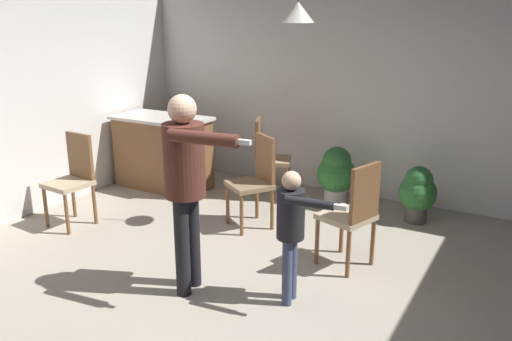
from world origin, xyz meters
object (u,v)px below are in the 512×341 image
dining_chair_spare (267,155)px  dining_chair_by_counter (256,178)px  dining_chair_centre_back (73,176)px  kitchen_counter (163,152)px  potted_plant_corner (418,192)px  potted_plant_by_wall (336,173)px  person_adult (186,173)px  dining_chair_near_wall (353,211)px  person_child (292,223)px

dining_chair_spare → dining_chair_by_counter: bearing=-2.5°
dining_chair_centre_back → kitchen_counter: bearing=-86.7°
kitchen_counter → dining_chair_spare: size_ratio=1.26×
potted_plant_corner → potted_plant_by_wall: (-0.99, 0.09, 0.04)m
person_adult → dining_chair_near_wall: size_ratio=1.66×
dining_chair_by_counter → kitchen_counter: bearing=15.8°
person_child → dining_chair_by_counter: size_ratio=1.10×
dining_chair_by_counter → potted_plant_corner: size_ratio=1.57×
dining_chair_near_wall → potted_plant_by_wall: (-0.74, 1.50, -0.15)m
kitchen_counter → person_child: size_ratio=1.14×
person_child → dining_chair_spare: size_ratio=1.10×
person_adult → potted_plant_by_wall: size_ratio=2.33×
dining_chair_by_counter → dining_chair_spare: bearing=-35.4°
dining_chair_near_wall → potted_plant_corner: 1.44m
person_adult → dining_chair_spare: person_adult is taller
dining_chair_near_wall → potted_plant_corner: (0.25, 1.41, -0.19)m
person_adult → dining_chair_spare: (-0.55, 2.37, -0.48)m
dining_chair_near_wall → dining_chair_centre_back: bearing=117.2°
person_child → dining_chair_centre_back: size_ratio=1.10×
kitchen_counter → person_child: (2.75, -1.79, 0.21)m
kitchen_counter → dining_chair_near_wall: (2.97, -0.98, 0.07)m
kitchen_counter → dining_chair_by_counter: dining_chair_by_counter is taller
dining_chair_spare → potted_plant_by_wall: size_ratio=1.41×
dining_chair_centre_back → potted_plant_corner: dining_chair_centre_back is taller
dining_chair_near_wall → potted_plant_corner: size_ratio=1.57×
potted_plant_by_wall → dining_chair_near_wall: bearing=-63.7°
person_adult → potted_plant_by_wall: 2.65m
kitchen_counter → person_adult: 2.87m
dining_chair_near_wall → kitchen_counter: bearing=89.4°
potted_plant_by_wall → kitchen_counter: bearing=-166.9°
dining_chair_spare → potted_plant_by_wall: bearing=78.9°
dining_chair_by_counter → potted_plant_by_wall: size_ratio=1.41×
dining_chair_spare → potted_plant_by_wall: (0.84, 0.18, -0.15)m
kitchen_counter → dining_chair_spare: 1.43m
person_adult → dining_chair_by_counter: size_ratio=1.66×
dining_chair_by_counter → dining_chair_spare: (-0.34, 0.89, 0.00)m
dining_chair_spare → potted_plant_corner: size_ratio=1.57×
potted_plant_by_wall → person_adult: bearing=-96.5°
dining_chair_spare → dining_chair_near_wall: bearing=27.0°
potted_plant_corner → potted_plant_by_wall: 1.00m
person_adult → potted_plant_corner: (1.28, 2.47, -0.68)m
person_adult → dining_chair_near_wall: 1.55m
person_adult → person_child: size_ratio=1.50×
potted_plant_corner → dining_chair_centre_back: bearing=-149.6°
potted_plant_corner → person_child: bearing=-101.9°
person_adult → potted_plant_corner: bearing=145.5°
person_adult → dining_chair_centre_back: size_ratio=1.66×
person_child → potted_plant_corner: (0.47, 2.22, -0.33)m
kitchen_counter → person_adult: size_ratio=0.76×
person_adult → dining_chair_spare: bearing=-173.9°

